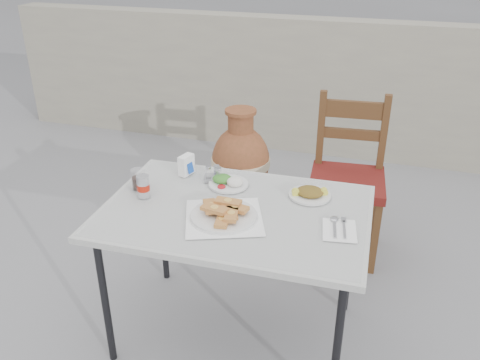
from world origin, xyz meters
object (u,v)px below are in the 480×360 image
(salad_rice_plate, at_px, (228,182))
(condiment_caddy, at_px, (215,175))
(napkin_holder, at_px, (186,165))
(terracotta_urn, at_px, (241,162))
(pide_plate, at_px, (224,212))
(soda_can, at_px, (143,186))
(chair, at_px, (348,176))
(cafe_table, at_px, (235,219))
(salad_chopped_plate, at_px, (310,193))
(cola_glass, at_px, (139,180))

(salad_rice_plate, bearing_deg, condiment_caddy, 155.59)
(napkin_holder, relative_size, condiment_caddy, 0.82)
(terracotta_urn, bearing_deg, pide_plate, -75.71)
(soda_can, height_order, terracotta_urn, soda_can)
(salad_rice_plate, bearing_deg, napkin_holder, 167.48)
(salad_rice_plate, height_order, chair, chair)
(soda_can, xyz_separation_m, chair, (0.88, 0.97, -0.28))
(cafe_table, distance_m, condiment_caddy, 0.33)
(condiment_caddy, bearing_deg, cafe_table, -53.28)
(cafe_table, xyz_separation_m, salad_chopped_plate, (0.30, 0.22, 0.07))
(salad_rice_plate, bearing_deg, salad_chopped_plate, 0.74)
(cola_glass, height_order, napkin_holder, napkin_holder)
(condiment_caddy, xyz_separation_m, chair, (0.61, 0.70, -0.25))
(pide_plate, height_order, salad_rice_plate, pide_plate)
(cafe_table, relative_size, cola_glass, 12.37)
(napkin_holder, bearing_deg, terracotta_urn, 106.96)
(pide_plate, bearing_deg, condiment_caddy, 115.75)
(salad_rice_plate, relative_size, condiment_caddy, 1.56)
(soda_can, relative_size, terracotta_urn, 0.15)
(salad_chopped_plate, height_order, chair, chair)
(salad_chopped_plate, relative_size, terracotta_urn, 0.27)
(terracotta_urn, bearing_deg, soda_can, -93.14)
(soda_can, bearing_deg, cafe_table, 2.04)
(salad_rice_plate, relative_size, soda_can, 1.82)
(condiment_caddy, bearing_deg, salad_rice_plate, -24.41)
(pide_plate, bearing_deg, salad_chopped_plate, 43.50)
(cola_glass, xyz_separation_m, napkin_holder, (0.16, 0.22, 0.01))
(pide_plate, distance_m, salad_chopped_plate, 0.45)
(terracotta_urn, bearing_deg, cafe_table, -73.80)
(cafe_table, xyz_separation_m, terracotta_urn, (-0.38, 1.31, -0.34))
(salad_chopped_plate, xyz_separation_m, chair, (0.12, 0.73, -0.24))
(napkin_holder, xyz_separation_m, chair, (0.78, 0.68, -0.27))
(cola_glass, bearing_deg, salad_rice_plate, 21.81)
(pide_plate, bearing_deg, soda_can, 170.38)
(soda_can, distance_m, napkin_holder, 0.31)
(cafe_table, height_order, chair, chair)
(terracotta_urn, bearing_deg, napkin_holder, -88.49)
(pide_plate, height_order, salad_chopped_plate, pide_plate)
(soda_can, distance_m, condiment_caddy, 0.38)
(salad_rice_plate, distance_m, salad_chopped_plate, 0.41)
(soda_can, xyz_separation_m, napkin_holder, (0.10, 0.29, -0.00))
(pide_plate, xyz_separation_m, salad_rice_plate, (-0.08, 0.31, -0.01))
(soda_can, height_order, cola_glass, soda_can)
(chair, distance_m, terracotta_urn, 0.90)
(chair, relative_size, terracotta_urn, 1.34)
(napkin_holder, distance_m, chair, 1.07)
(salad_chopped_plate, height_order, terracotta_urn, salad_chopped_plate)
(salad_rice_plate, xyz_separation_m, salad_chopped_plate, (0.41, 0.01, -0.00))
(napkin_holder, distance_m, terracotta_urn, 1.13)
(pide_plate, distance_m, condiment_caddy, 0.38)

